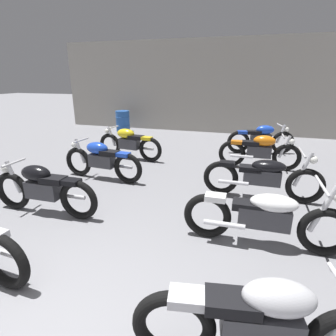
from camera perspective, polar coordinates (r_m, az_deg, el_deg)
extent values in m
cube|color=#9E998E|center=(11.32, 10.31, 16.47)|extent=(13.33, 0.24, 3.60)
torus|color=black|center=(3.51, -31.19, -16.51)|extent=(0.68, 0.16, 0.67)
torus|color=black|center=(5.38, -29.93, -4.20)|extent=(0.67, 0.12, 0.67)
torus|color=black|center=(4.56, -18.32, -6.41)|extent=(0.67, 0.12, 0.67)
cylinder|color=silver|center=(5.23, -29.78, -1.70)|extent=(0.24, 0.07, 0.56)
cube|color=#38383D|center=(4.91, -24.77, -4.17)|extent=(0.58, 0.25, 0.28)
ellipsoid|color=black|center=(4.88, -26.11, -0.98)|extent=(0.53, 0.29, 0.26)
cube|color=black|center=(4.70, -23.05, -2.29)|extent=(0.40, 0.25, 0.10)
cube|color=black|center=(4.51, -19.77, -2.76)|extent=(0.28, 0.21, 0.08)
cylinder|color=silver|center=(5.12, -29.77, 0.96)|extent=(0.05, 0.48, 0.04)
sphere|color=white|center=(5.29, -31.09, -0.11)|extent=(0.14, 0.14, 0.14)
cylinder|color=silver|center=(4.80, -19.93, -5.57)|extent=(0.55, 0.08, 0.07)
torus|color=black|center=(6.56, -18.35, 1.26)|extent=(0.68, 0.16, 0.67)
torus|color=black|center=(5.84, -8.44, -0.10)|extent=(0.68, 0.16, 0.67)
cylinder|color=silver|center=(6.44, -18.03, 3.39)|extent=(0.25, 0.09, 0.56)
cube|color=#38383D|center=(6.15, -13.76, 1.51)|extent=(0.59, 0.28, 0.28)
ellipsoid|color=blue|center=(6.13, -14.73, 4.11)|extent=(0.54, 0.32, 0.26)
cube|color=black|center=(5.97, -12.17, 3.12)|extent=(0.42, 0.27, 0.10)
cube|color=blue|center=(5.80, -9.44, 2.82)|extent=(0.29, 0.22, 0.08)
cylinder|color=silver|center=(6.34, -17.85, 5.61)|extent=(0.07, 0.48, 0.04)
sphere|color=white|center=(6.50, -19.12, 4.68)|extent=(0.14, 0.14, 0.14)
cylinder|color=silver|center=(6.07, -9.88, 0.37)|extent=(0.55, 0.11, 0.07)
torus|color=black|center=(7.95, -12.14, 4.77)|extent=(0.68, 0.19, 0.67)
torus|color=black|center=(7.28, -3.75, 3.88)|extent=(0.68, 0.19, 0.67)
cylinder|color=silver|center=(7.85, -11.79, 6.57)|extent=(0.25, 0.10, 0.56)
cube|color=#38383D|center=(7.57, -8.16, 5.09)|extent=(0.60, 0.30, 0.28)
ellipsoid|color=yellow|center=(7.56, -8.91, 7.22)|extent=(0.55, 0.34, 0.26)
cube|color=black|center=(7.42, -6.77, 6.45)|extent=(0.42, 0.28, 0.10)
cube|color=yellow|center=(7.26, -4.50, 6.25)|extent=(0.30, 0.23, 0.08)
cylinder|color=silver|center=(7.76, -11.55, 8.41)|extent=(0.09, 0.48, 0.04)
sphere|color=white|center=(7.90, -12.69, 7.62)|extent=(0.14, 0.14, 0.14)
cylinder|color=silver|center=(7.51, -4.99, 4.16)|extent=(0.55, 0.13, 0.07)
torus|color=black|center=(2.47, 1.20, -30.39)|extent=(0.68, 0.22, 0.67)
cube|color=#38383D|center=(2.44, 18.83, -28.95)|extent=(0.60, 0.34, 0.28)
ellipsoid|color=#B7B7BC|center=(2.27, 22.33, -23.92)|extent=(0.56, 0.37, 0.26)
cube|color=black|center=(2.26, 13.36, -25.75)|extent=(0.44, 0.31, 0.10)
cube|color=#B7B7BC|center=(2.25, 4.06, -25.57)|extent=(0.31, 0.25, 0.08)
torus|color=black|center=(4.04, 30.27, -11.61)|extent=(0.67, 0.12, 0.67)
torus|color=black|center=(3.91, 8.26, -9.96)|extent=(0.67, 0.12, 0.67)
cylinder|color=silver|center=(3.88, 29.87, -7.58)|extent=(0.27, 0.07, 0.66)
cube|color=#38383D|center=(3.86, 19.57, -9.70)|extent=(0.66, 0.25, 0.28)
ellipsoid|color=white|center=(3.77, 21.45, -6.86)|extent=(0.60, 0.33, 0.22)
cube|color=black|center=(3.78, 16.46, -7.56)|extent=(0.40, 0.25, 0.10)
cube|color=white|center=(3.77, 9.98, -6.12)|extent=(0.28, 0.20, 0.08)
cylinder|color=silver|center=(3.75, 29.74, -3.26)|extent=(0.05, 0.68, 0.04)
cylinder|color=silver|center=(3.79, 11.76, -11.54)|extent=(0.55, 0.08, 0.07)
torus|color=black|center=(5.44, 26.95, -3.45)|extent=(0.67, 0.12, 0.67)
torus|color=black|center=(5.35, 11.04, -2.03)|extent=(0.67, 0.12, 0.67)
cylinder|color=silver|center=(5.33, 26.60, -0.29)|extent=(0.27, 0.07, 0.66)
cube|color=#38383D|center=(5.31, 19.17, -1.77)|extent=(0.66, 0.25, 0.28)
ellipsoid|color=black|center=(5.25, 20.51, 0.38)|extent=(0.60, 0.33, 0.22)
cube|color=black|center=(5.25, 16.95, -0.12)|extent=(0.40, 0.24, 0.10)
cube|color=black|center=(5.24, 12.33, 0.93)|extent=(0.28, 0.20, 0.08)
cylinder|color=silver|center=(5.23, 26.44, 2.98)|extent=(0.04, 0.68, 0.04)
sphere|color=white|center=(5.30, 28.37, 1.52)|extent=(0.14, 0.14, 0.14)
cylinder|color=silver|center=(5.22, 13.60, -2.99)|extent=(0.55, 0.08, 0.07)
torus|color=black|center=(7.16, 23.73, 2.03)|extent=(0.67, 0.12, 0.67)
torus|color=black|center=(7.10, 13.31, 3.01)|extent=(0.67, 0.12, 0.67)
cylinder|color=silver|center=(7.08, 23.36, 4.11)|extent=(0.24, 0.07, 0.56)
cube|color=#38383D|center=(7.07, 18.63, 3.31)|extent=(0.57, 0.25, 0.28)
ellipsoid|color=orange|center=(7.01, 19.68, 5.43)|extent=(0.52, 0.29, 0.26)
cube|color=black|center=(7.02, 17.00, 5.05)|extent=(0.40, 0.24, 0.10)
cube|color=orange|center=(7.02, 14.31, 5.29)|extent=(0.28, 0.20, 0.08)
cylinder|color=silver|center=(7.02, 23.15, 6.21)|extent=(0.04, 0.48, 0.04)
sphere|color=white|center=(7.07, 24.63, 5.09)|extent=(0.14, 0.14, 0.14)
cylinder|color=silver|center=(6.97, 15.27, 2.39)|extent=(0.55, 0.08, 0.07)
torus|color=black|center=(8.74, 23.01, 4.95)|extent=(0.68, 0.27, 0.67)
torus|color=black|center=(8.39, 14.61, 5.31)|extent=(0.68, 0.27, 0.67)
cylinder|color=silver|center=(8.67, 22.73, 6.64)|extent=(0.25, 0.13, 0.56)
cube|color=#38383D|center=(8.52, 18.97, 5.79)|extent=(0.61, 0.37, 0.28)
ellipsoid|color=blue|center=(8.50, 19.82, 7.60)|extent=(0.57, 0.40, 0.26)
cube|color=black|center=(8.43, 17.66, 7.18)|extent=(0.45, 0.33, 0.10)
cube|color=blue|center=(8.35, 15.45, 7.29)|extent=(0.32, 0.26, 0.08)
cylinder|color=silver|center=(8.60, 22.56, 8.35)|extent=(0.15, 0.47, 0.04)
sphere|color=white|center=(8.69, 23.72, 7.49)|extent=(0.14, 0.14, 0.14)
cylinder|color=silver|center=(8.33, 16.46, 4.90)|extent=(0.55, 0.20, 0.07)
cylinder|color=#23519E|center=(11.60, -9.52, 9.72)|extent=(0.56, 0.56, 0.85)
torus|color=#23519E|center=(11.57, -9.56, 10.55)|extent=(0.59, 0.59, 0.03)
torus|color=#23519E|center=(11.63, -9.47, 8.90)|extent=(0.59, 0.59, 0.03)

